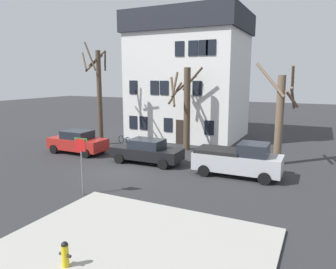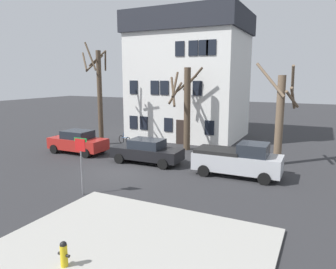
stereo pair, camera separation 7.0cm
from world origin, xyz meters
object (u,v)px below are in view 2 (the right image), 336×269
pickup_truck_silver (238,160)px  tree_bare_mid (186,105)px  street_sign_pole (81,155)px  bicycle_leaning (125,140)px  tree_bare_near (99,93)px  fire_hydrant (64,253)px  car_red_sedan (78,142)px  car_black_sedan (147,151)px  building_main (189,76)px  tree_bare_far (280,116)px

pickup_truck_silver → tree_bare_mid: bearing=137.3°
street_sign_pole → bicycle_leaning: 11.99m
tree_bare_near → street_sign_pole: tree_bare_near is taller
tree_bare_near → street_sign_pole: (6.61, -9.93, -2.41)m
pickup_truck_silver → fire_hydrant: (-2.40, -11.41, -0.44)m
tree_bare_mid → car_red_sedan: size_ratio=1.44×
car_red_sedan → fire_hydrant: 15.35m
tree_bare_near → car_black_sedan: bearing=-27.8°
bicycle_leaning → tree_bare_mid: bearing=5.3°
pickup_truck_silver → bicycle_leaning: (-10.88, 4.54, -0.61)m
tree_bare_near → fire_hydrant: tree_bare_near is taller
building_main → fire_hydrant: 23.24m
tree_bare_far → pickup_truck_silver: 4.59m
car_black_sedan → building_main: bearing=97.1°
bicycle_leaning → pickup_truck_silver: bearing=-22.6°
pickup_truck_silver → fire_hydrant: 11.67m
tree_bare_near → pickup_truck_silver: bearing=-15.8°
tree_bare_mid → car_red_sedan: bearing=-145.3°
tree_bare_far → pickup_truck_silver: tree_bare_far is taller
fire_hydrant → building_main: bearing=103.0°
building_main → tree_bare_mid: (2.03, -5.59, -2.28)m
tree_bare_mid → street_sign_pole: 11.51m
building_main → bicycle_leaning: (-3.40, -6.10, -5.48)m
tree_bare_mid → bicycle_leaning: (-5.42, -0.51, -3.19)m
tree_bare_near → tree_bare_mid: (7.25, 1.46, -0.83)m
building_main → car_red_sedan: building_main is taller
car_red_sedan → car_black_sedan: bearing=-1.6°
street_sign_pole → tree_bare_near: bearing=123.6°
tree_bare_near → bicycle_leaning: (1.82, 0.95, -4.03)m
tree_bare_far → bicycle_leaning: tree_bare_far is taller
building_main → fire_hydrant: bearing=-77.0°
building_main → car_red_sedan: size_ratio=2.56×
tree_bare_near → fire_hydrant: 18.61m
car_red_sedan → street_sign_pole: size_ratio=1.58×
tree_bare_mid → tree_bare_far: (7.24, -1.48, -0.31)m
building_main → street_sign_pole: (1.38, -16.98, -3.86)m
car_black_sedan → tree_bare_far: bearing=23.3°
car_red_sedan → car_black_sedan: 6.13m
tree_bare_far → building_main: bearing=142.6°
car_red_sedan → car_black_sedan: car_red_sedan is taller
building_main → tree_bare_mid: 6.37m
building_main → tree_bare_far: 11.94m
pickup_truck_silver → building_main: bearing=125.1°
fire_hydrant → bicycle_leaning: (-8.49, 15.95, -0.17)m
building_main → bicycle_leaning: 8.88m
pickup_truck_silver → bicycle_leaning: pickup_truck_silver is taller
fire_hydrant → bicycle_leaning: size_ratio=0.48×
car_black_sedan → fire_hydrant: size_ratio=6.01×
tree_bare_mid → street_sign_pole: tree_bare_mid is taller
car_red_sedan → fire_hydrant: car_red_sedan is taller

